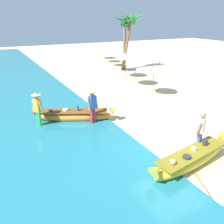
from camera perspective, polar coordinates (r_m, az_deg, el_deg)
The scene contains 16 objects.
ground_plane at distance 10.11m, azimuth 13.97°, elevation -8.01°, with size 80.00×80.00×0.00m, color beige.
boat_yellow_foreground at distance 9.00m, azimuth 18.05°, elevation -10.16°, with size 4.02×1.38×0.83m.
boat_orange_midground at distance 12.21m, azimuth -8.62°, elevation -0.78°, with size 3.86×2.25×0.83m.
person_vendor_hatted at distance 11.48m, azimuth -4.56°, elevation 1.73°, with size 0.59×0.44×1.76m.
person_tourist_customer at distance 9.52m, azimuth 19.85°, elevation -4.16°, with size 0.57×0.43×1.68m.
person_vendor_assistant at distance 11.64m, azimuth -16.92°, elevation 0.98°, with size 0.46×0.58×1.71m.
parasol_row_0 at distance 16.11m, azimuth 9.71°, elevation 9.89°, with size 1.60×1.60×1.91m.
parasol_row_1 at distance 18.27m, azimuth 5.59°, elevation 11.41°, with size 1.60×1.60×1.91m.
parasol_row_2 at distance 20.90m, azimuth 3.47°, elevation 12.71°, with size 1.60×1.60×1.91m.
parasol_row_3 at distance 23.28m, azimuth 1.43°, elevation 13.61°, with size 1.60×1.60×1.91m.
parasol_row_4 at distance 25.71m, azimuth -0.17°, elevation 14.34°, with size 1.60×1.60×1.91m.
parasol_row_5 at distance 28.02m, azimuth -1.70°, elevation 14.91°, with size 1.60×1.60×1.91m.
parasol_row_6 at distance 30.63m, azimuth -2.63°, elevation 15.44°, with size 1.60×1.60×1.91m.
palm_tree_tall_inland at distance 23.97m, azimuth 2.95°, elevation 19.36°, with size 2.50×2.59×5.04m.
palm_tree_leaning_seaward at distance 24.17m, azimuth 4.39°, elevation 20.10°, with size 2.73×2.70×5.37m.
paddle at distance 8.00m, azimuth 21.73°, elevation -17.45°, with size 0.82×1.59×0.05m.
Camera 1 is at (-6.08, -6.48, 4.83)m, focal length 39.38 mm.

